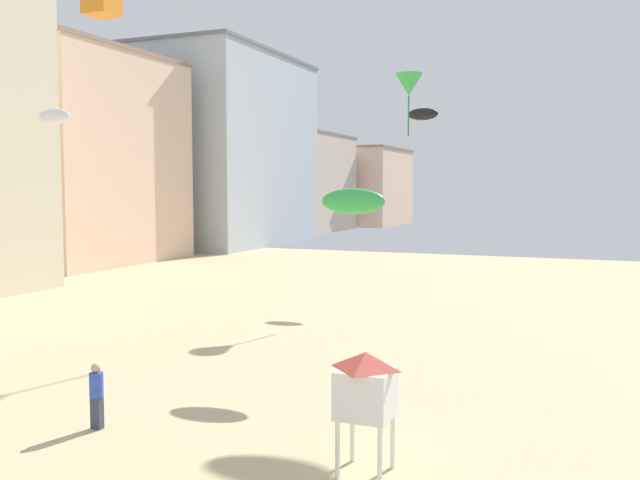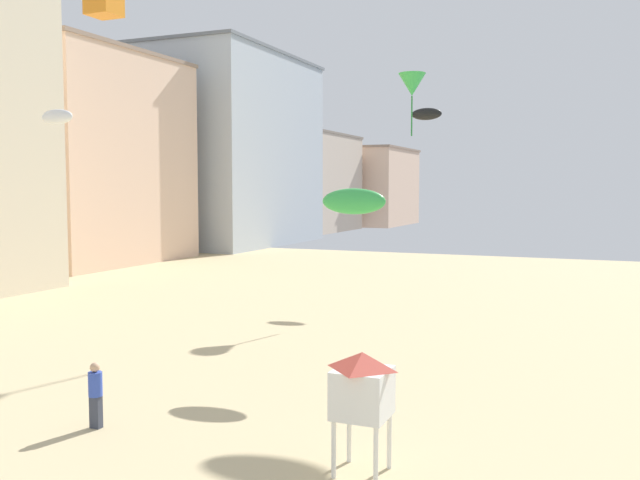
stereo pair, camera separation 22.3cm
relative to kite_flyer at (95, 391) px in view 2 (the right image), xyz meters
name	(u,v)px [view 2 (the right image)]	position (x,y,z in m)	size (l,w,h in m)	color
boardwalk_hotel_mid	(88,159)	(-26.46, 29.97, 7.26)	(10.59, 15.63, 16.35)	beige
boardwalk_hotel_far	(220,151)	(-26.46, 50.06, 8.86)	(15.06, 21.11, 19.55)	#ADB7C1
boardwalk_hotel_distant	(306,183)	(-26.46, 72.10, 5.64)	(10.40, 17.60, 13.10)	#C6B29E
boardwalk_hotel_furthest	(354,187)	(-26.46, 91.17, 5.14)	(17.36, 17.64, 12.10)	beige
kite_flyer	(95,391)	(0.00, 0.00, 0.00)	(0.34, 0.34, 1.64)	#383D4C
lifeguard_stand	(362,386)	(6.93, 0.00, 0.92)	(1.10, 1.10, 2.55)	white
kite_white_parafoil	(57,117)	(-8.76, 8.19, 7.79)	(1.53, 0.42, 0.59)	white
kite_black_parafoil	(426,114)	(1.96, 24.93, 9.09)	(1.73, 0.48, 0.67)	black
kite_green_delta	(412,85)	(2.15, 21.13, 10.17)	(1.38, 1.38, 3.14)	green
kite_green_parafoil_2	(354,201)	(3.77, 8.12, 4.54)	(2.19, 0.61, 0.85)	green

